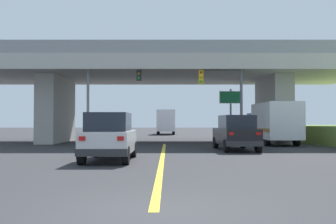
# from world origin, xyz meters

# --- Properties ---
(ground) EXTENTS (160.00, 160.00, 0.00)m
(ground) POSITION_xyz_m (0.00, 24.23, 0.00)
(ground) COLOR #2B2B2D
(overpass_bridge) EXTENTS (31.71, 10.96, 7.16)m
(overpass_bridge) POSITION_xyz_m (0.00, 24.23, 5.12)
(overpass_bridge) COLOR #B7B5AD
(overpass_bridge) RESTS_ON ground
(lane_divider_stripe) EXTENTS (0.20, 21.80, 0.01)m
(lane_divider_stripe) POSITION_xyz_m (0.00, 10.90, 0.00)
(lane_divider_stripe) COLOR yellow
(lane_divider_stripe) RESTS_ON ground
(suv_lead) EXTENTS (1.95, 4.32, 2.02)m
(suv_lead) POSITION_xyz_m (-2.20, 9.25, 1.01)
(suv_lead) COLOR silver
(suv_lead) RESTS_ON ground
(suv_crossing) EXTENTS (2.16, 4.71, 2.02)m
(suv_crossing) POSITION_xyz_m (4.17, 15.27, 1.01)
(suv_crossing) COLOR black
(suv_crossing) RESTS_ON ground
(box_truck) EXTENTS (2.33, 7.50, 2.99)m
(box_truck) POSITION_xyz_m (7.97, 21.33, 1.59)
(box_truck) COLOR navy
(box_truck) RESTS_ON ground
(traffic_signal_nearside) EXTENTS (2.98, 0.36, 5.97)m
(traffic_signal_nearside) POSITION_xyz_m (4.28, 19.09, 3.73)
(traffic_signal_nearside) COLOR #56595E
(traffic_signal_nearside) RESTS_ON ground
(traffic_signal_farside) EXTENTS (3.74, 0.36, 6.08)m
(traffic_signal_farside) POSITION_xyz_m (-4.02, 19.40, 3.90)
(traffic_signal_farside) COLOR slate
(traffic_signal_farside) RESTS_ON ground
(highway_sign) EXTENTS (1.70, 0.17, 4.10)m
(highway_sign) POSITION_xyz_m (4.94, 21.76, 3.02)
(highway_sign) COLOR slate
(highway_sign) RESTS_ON ground
(semi_truck_distant) EXTENTS (2.33, 6.76, 3.18)m
(semi_truck_distant) POSITION_xyz_m (-0.02, 44.15, 1.66)
(semi_truck_distant) COLOR red
(semi_truck_distant) RESTS_ON ground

